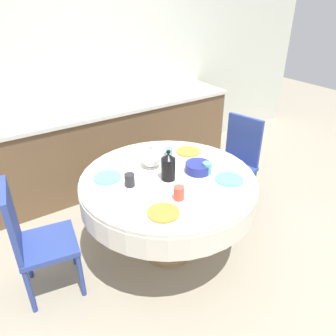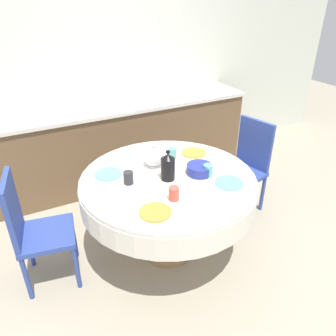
% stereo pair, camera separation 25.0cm
% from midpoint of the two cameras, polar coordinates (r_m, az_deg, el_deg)
% --- Properties ---
extents(ground_plane, '(12.00, 12.00, 0.00)m').
position_cam_midpoint_polar(ground_plane, '(3.00, -2.46, -14.16)').
color(ground_plane, '#9E937F').
extents(wall_back, '(7.00, 0.05, 2.60)m').
position_cam_midpoint_polar(wall_back, '(3.87, -17.22, 16.64)').
color(wall_back, beige).
rests_on(wall_back, ground_plane).
extents(kitchen_counter, '(3.24, 0.64, 0.93)m').
position_cam_midpoint_polar(kitchen_counter, '(3.83, -13.82, 3.64)').
color(kitchen_counter, brown).
rests_on(kitchen_counter, ground_plane).
extents(dining_table, '(1.38, 1.38, 0.76)m').
position_cam_midpoint_polar(dining_table, '(2.61, -2.75, -3.96)').
color(dining_table, tan).
rests_on(dining_table, ground_plane).
extents(chair_left, '(0.48, 0.48, 0.94)m').
position_cam_midpoint_polar(chair_left, '(3.38, 9.78, 1.46)').
color(chair_left, '#2D428E').
rests_on(chair_left, ground_plane).
extents(chair_right, '(0.46, 0.46, 0.94)m').
position_cam_midpoint_polar(chair_right, '(2.57, -25.07, -11.02)').
color(chair_right, '#2D428E').
rests_on(chair_right, ground_plane).
extents(plate_near_left, '(0.22, 0.22, 0.01)m').
position_cam_midpoint_polar(plate_near_left, '(2.15, -4.17, -7.89)').
color(plate_near_left, orange).
rests_on(plate_near_left, dining_table).
extents(cup_near_left, '(0.07, 0.07, 0.10)m').
position_cam_midpoint_polar(cup_near_left, '(2.26, -1.26, -4.49)').
color(cup_near_left, '#CC4C3D').
rests_on(cup_near_left, dining_table).
extents(plate_near_right, '(0.22, 0.22, 0.01)m').
position_cam_midpoint_polar(plate_near_right, '(2.52, 7.82, -2.04)').
color(plate_near_right, '#60BCB7').
rests_on(plate_near_right, dining_table).
extents(cup_near_right, '(0.07, 0.07, 0.10)m').
position_cam_midpoint_polar(cup_near_right, '(2.57, 4.05, -0.13)').
color(cup_near_right, '#5BA39E').
rests_on(cup_near_right, dining_table).
extents(plate_far_left, '(0.22, 0.22, 0.01)m').
position_cam_midpoint_polar(plate_far_left, '(2.59, -13.28, -1.70)').
color(plate_far_left, '#60BCB7').
rests_on(plate_far_left, dining_table).
extents(cup_far_left, '(0.07, 0.07, 0.10)m').
position_cam_midpoint_polar(cup_far_left, '(2.44, -9.63, -2.17)').
color(cup_far_left, '#28282D').
rests_on(cup_far_left, dining_table).
extents(plate_far_right, '(0.22, 0.22, 0.01)m').
position_cam_midpoint_polar(plate_far_right, '(2.92, 1.08, 2.83)').
color(plate_far_right, orange).
rests_on(plate_far_right, dining_table).
extents(cup_far_right, '(0.07, 0.07, 0.10)m').
position_cam_midpoint_polar(cup_far_right, '(2.79, -2.56, 2.48)').
color(cup_far_right, '#5BA39E').
rests_on(cup_far_right, dining_table).
extents(coffee_carafe, '(0.11, 0.11, 0.25)m').
position_cam_midpoint_polar(coffee_carafe, '(2.46, -2.86, 0.13)').
color(coffee_carafe, black).
rests_on(coffee_carafe, dining_table).
extents(teapot, '(0.22, 0.16, 0.21)m').
position_cam_midpoint_polar(teapot, '(2.65, -5.61, 1.82)').
color(teapot, white).
rests_on(teapot, dining_table).
extents(fruit_bowl, '(0.21, 0.21, 0.08)m').
position_cam_midpoint_polar(fruit_bowl, '(2.60, 2.53, 0.01)').
color(fruit_bowl, navy).
rests_on(fruit_bowl, dining_table).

